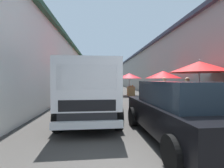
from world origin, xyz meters
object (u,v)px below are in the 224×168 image
at_px(delivery_truck, 89,93).
at_px(parked_scooter, 77,91).
at_px(fruit_stall_near_right, 199,73).
at_px(hatchback_car, 181,110).
at_px(vendor_in_shade, 164,90).
at_px(fruit_stall_mid_lane, 129,78).
at_px(fruit_stall_far_left, 97,75).
at_px(fruit_stall_far_right, 164,80).
at_px(vendor_by_crates, 187,91).
at_px(fruit_stall_near_left, 89,78).

height_order(delivery_truck, parked_scooter, delivery_truck).
bearing_deg(fruit_stall_near_right, hatchback_car, 140.84).
relative_size(hatchback_car, vendor_in_shade, 2.48).
height_order(fruit_stall_mid_lane, fruit_stall_near_right, fruit_stall_near_right).
height_order(fruit_stall_far_left, parked_scooter, fruit_stall_far_left).
distance_m(fruit_stall_far_right, hatchback_car, 6.05).
distance_m(fruit_stall_far_left, fruit_stall_far_right, 4.08).
height_order(fruit_stall_mid_lane, hatchback_car, fruit_stall_mid_lane).
bearing_deg(delivery_truck, hatchback_car, -123.95).
relative_size(delivery_truck, vendor_in_shade, 3.10).
height_order(fruit_stall_mid_lane, vendor_by_crates, fruit_stall_mid_lane).
height_order(fruit_stall_near_right, vendor_by_crates, fruit_stall_near_right).
height_order(fruit_stall_far_left, hatchback_car, fruit_stall_far_left).
height_order(fruit_stall_mid_lane, delivery_truck, fruit_stall_mid_lane).
height_order(fruit_stall_mid_lane, fruit_stall_far_right, fruit_stall_mid_lane).
bearing_deg(fruit_stall_mid_lane, parked_scooter, 91.94).
distance_m(fruit_stall_mid_lane, parked_scooter, 4.89).
xyz_separation_m(fruit_stall_mid_lane, hatchback_car, (-10.98, 0.71, -0.90)).
height_order(fruit_stall_mid_lane, parked_scooter, fruit_stall_mid_lane).
bearing_deg(fruit_stall_far_left, fruit_stall_far_right, -79.09).
height_order(fruit_stall_far_left, vendor_by_crates, fruit_stall_far_left).
distance_m(fruit_stall_far_right, fruit_stall_near_left, 10.13).
xyz_separation_m(fruit_stall_near_right, parked_scooter, (8.26, 6.12, -1.33)).
xyz_separation_m(fruit_stall_near_right, fruit_stall_far_left, (2.39, 4.25, -0.05)).
bearing_deg(delivery_truck, fruit_stall_near_right, -77.48).
distance_m(fruit_stall_near_right, fruit_stall_near_left, 13.05).
height_order(fruit_stall_far_right, vendor_by_crates, fruit_stall_far_right).
relative_size(fruit_stall_mid_lane, fruit_stall_near_right, 0.96).
relative_size(hatchback_car, parked_scooter, 2.36).
xyz_separation_m(delivery_truck, vendor_by_crates, (2.22, -4.60, -0.12)).
height_order(fruit_stall_far_right, hatchback_car, fruit_stall_far_right).
height_order(hatchback_car, vendor_by_crates, vendor_by_crates).
relative_size(hatchback_car, delivery_truck, 0.80).
bearing_deg(delivery_truck, fruit_stall_far_right, -45.23).
bearing_deg(fruit_stall_near_right, vendor_in_shade, 21.11).
bearing_deg(hatchback_car, vendor_in_shade, -17.01).
height_order(delivery_truck, vendor_in_shade, delivery_truck).
relative_size(fruit_stall_near_right, vendor_in_shade, 1.52).
xyz_separation_m(fruit_stall_far_left, hatchback_car, (-4.95, -2.16, -1.00)).
relative_size(fruit_stall_near_right, fruit_stall_near_left, 0.84).
bearing_deg(fruit_stall_mid_lane, vendor_by_crates, -167.84).
xyz_separation_m(fruit_stall_mid_lane, fruit_stall_far_right, (-5.26, -1.12, -0.15)).
bearing_deg(vendor_by_crates, parked_scooter, 41.88).
height_order(fruit_stall_far_left, vendor_in_shade, fruit_stall_far_left).
relative_size(vendor_by_crates, vendor_in_shade, 1.00).
height_order(vendor_by_crates, parked_scooter, vendor_by_crates).
bearing_deg(parked_scooter, hatchback_car, -159.54).
relative_size(fruit_stall_far_left, hatchback_car, 0.59).
bearing_deg(fruit_stall_near_left, fruit_stall_near_right, -155.83).
bearing_deg(fruit_stall_far_left, delivery_truck, 176.96).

